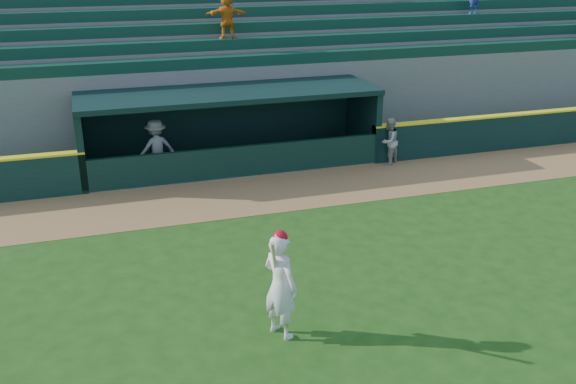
# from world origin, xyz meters

# --- Properties ---
(ground) EXTENTS (120.00, 120.00, 0.00)m
(ground) POSITION_xyz_m (0.00, 0.00, 0.00)
(ground) COLOR #1E4511
(ground) RESTS_ON ground
(warning_track) EXTENTS (40.00, 3.00, 0.01)m
(warning_track) POSITION_xyz_m (0.00, 4.90, 0.01)
(warning_track) COLOR olive
(warning_track) RESTS_ON ground
(field_wall_right) EXTENTS (15.50, 0.30, 1.20)m
(field_wall_right) POSITION_xyz_m (12.25, 6.55, 0.60)
(field_wall_right) COLOR black
(field_wall_right) RESTS_ON ground
(wall_stripe_right) EXTENTS (15.50, 0.32, 0.06)m
(wall_stripe_right) POSITION_xyz_m (12.25, 6.55, 1.23)
(wall_stripe_right) COLOR yellow
(wall_stripe_right) RESTS_ON field_wall_right
(dugout_player_front) EXTENTS (0.95, 0.91, 1.55)m
(dugout_player_front) POSITION_xyz_m (4.92, 6.28, 0.78)
(dugout_player_front) COLOR #A2A29D
(dugout_player_front) RESTS_ON ground
(dugout_player_inside) EXTENTS (1.26, 0.88, 1.78)m
(dugout_player_inside) POSITION_xyz_m (-2.40, 7.43, 0.89)
(dugout_player_inside) COLOR #A2A29C
(dugout_player_inside) RESTS_ON ground
(dugout) EXTENTS (9.40, 2.80, 2.46)m
(dugout) POSITION_xyz_m (0.00, 8.00, 1.36)
(dugout) COLOR slate
(dugout) RESTS_ON ground
(stands) EXTENTS (34.50, 6.29, 7.61)m
(stands) POSITION_xyz_m (0.02, 12.57, 2.40)
(stands) COLOR slate
(stands) RESTS_ON ground
(batter_at_plate) EXTENTS (0.78, 0.90, 2.11)m
(batter_at_plate) POSITION_xyz_m (-1.32, -2.11, 1.04)
(batter_at_plate) COLOR silver
(batter_at_plate) RESTS_ON ground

